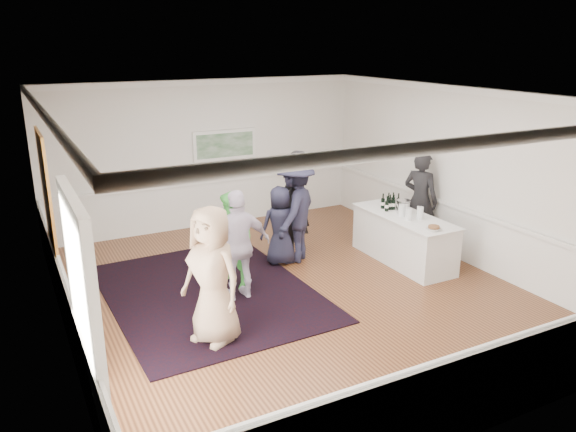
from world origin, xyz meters
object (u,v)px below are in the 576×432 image
serving_table (403,238)px  guest_navy (280,226)px  guest_tan (212,276)px  guest_lilac (239,246)px  guest_dark_b (296,202)px  guest_dark_a (296,210)px  guest_green (233,241)px  ice_bucket (403,207)px  nut_bowl (434,228)px  bartender (420,200)px

serving_table → guest_navy: guest_navy is taller
guest_tan → guest_navy: size_ratio=1.32×
guest_lilac → guest_dark_b: bearing=-141.2°
guest_lilac → guest_dark_a: bearing=-146.8°
serving_table → guest_dark_a: bearing=151.0°
guest_lilac → guest_navy: (1.23, 1.02, -0.16)m
guest_green → guest_lilac: (-0.08, -0.45, 0.08)m
guest_dark_a → ice_bucket: 2.00m
guest_dark_a → guest_navy: (-0.32, -0.00, -0.24)m
guest_lilac → guest_dark_a: 1.86m
nut_bowl → ice_bucket: bearing=80.8°
bartender → guest_dark_a: guest_dark_a is taller
ice_bucket → guest_dark_b: bearing=142.4°
serving_table → guest_tan: (-4.15, -1.12, 0.51)m
serving_table → nut_bowl: bearing=-96.5°
ice_bucket → serving_table: bearing=-114.8°
serving_table → guest_dark_b: (-1.54, 1.38, 0.55)m
serving_table → guest_dark_a: 2.08m
serving_table → guest_lilac: bearing=-179.1°
bartender → guest_navy: 2.88m
bartender → guest_tan: bartender is taller
guest_dark_b → nut_bowl: 2.69m
guest_tan → nut_bowl: size_ratio=7.92×
serving_table → guest_lilac: 3.34m
guest_lilac → ice_bucket: size_ratio=6.90×
guest_dark_b → guest_navy: bearing=10.3°
bartender → guest_green: bartender is taller
guest_tan → guest_dark_b: (2.60, 2.50, 0.04)m
guest_green → guest_lilac: bearing=-27.1°
guest_lilac → guest_navy: 1.61m
guest_tan → guest_lilac: (0.83, 1.07, -0.07)m
guest_green → nut_bowl: 3.39m
bartender → guest_dark_a: size_ratio=0.99×
guest_dark_b → ice_bucket: guest_dark_b is taller
guest_green → guest_lilac: 0.46m
ice_bucket → guest_lilac: bearing=-176.7°
guest_navy → guest_green: bearing=34.7°
guest_dark_a → bartender: bearing=127.0°
guest_dark_b → guest_lilac: bearing=11.9°
guest_dark_a → ice_bucket: size_ratio=7.53×
guest_navy → nut_bowl: 2.72m
serving_table → ice_bucket: bearing=65.2°
bartender → guest_lilac: (-4.06, -0.52, -0.08)m
ice_bucket → guest_navy: bearing=158.8°
guest_green → ice_bucket: size_ratio=6.26×
serving_table → guest_dark_a: guest_dark_a is taller
bartender → ice_bucket: bartender is taller
serving_table → bartender: bearing=32.1°
serving_table → guest_navy: 2.31m
guest_dark_b → nut_bowl: guest_dark_b is taller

